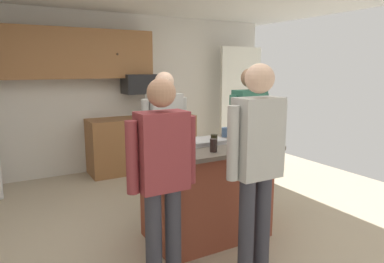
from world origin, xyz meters
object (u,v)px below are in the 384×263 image
object	(u,v)px
microwave_over_range	(140,84)
glass_dark_ale	(161,144)
glass_pilsner	(213,145)
kitchen_island	(206,190)
mug_ceramic_white	(243,138)
tumbler_amber	(214,142)
person_guest_by_door	(249,128)
person_host_foreground	(257,157)
person_guest_right	(165,133)
glass_short_whisky	(234,132)
person_guest_left	(163,170)
serving_tray	(204,141)
mug_blue_stoneware	(225,132)

from	to	relation	value
microwave_over_range	glass_dark_ale	bearing A→B (deg)	-107.39
microwave_over_range	glass_pilsner	distance (m)	2.94
kitchen_island	mug_ceramic_white	bearing A→B (deg)	-14.33
glass_pilsner	tumbler_amber	distance (m)	0.14
person_guest_by_door	glass_pilsner	size ratio (longest dim) A/B	14.14
microwave_over_range	kitchen_island	world-z (taller)	microwave_over_range
microwave_over_range	person_host_foreground	xyz separation A→B (m)	(-0.34, -3.39, -0.43)
person_guest_right	person_host_foreground	world-z (taller)	person_host_foreground
glass_short_whisky	glass_dark_ale	xyz separation A→B (m)	(-0.91, -0.10, -0.01)
person_host_foreground	tumbler_amber	size ratio (longest dim) A/B	13.07
person_guest_by_door	person_guest_left	distance (m)	1.84
person_guest_left	serving_tray	world-z (taller)	person_guest_left
person_host_foreground	person_guest_right	bearing A→B (deg)	4.00
glass_dark_ale	mug_ceramic_white	distance (m)	0.88
person_guest_right	tumbler_amber	distance (m)	0.93
person_guest_right	mug_ceramic_white	size ratio (longest dim) A/B	13.91
person_guest_by_door	serving_tray	world-z (taller)	person_guest_by_door
person_guest_left	glass_dark_ale	world-z (taller)	person_guest_left
person_host_foreground	glass_dark_ale	world-z (taller)	person_host_foreground
tumbler_amber	glass_dark_ale	distance (m)	0.50
person_guest_by_door	mug_blue_stoneware	world-z (taller)	person_guest_by_door
microwave_over_range	person_guest_left	size ratio (longest dim) A/B	0.34
serving_tray	person_host_foreground	bearing A→B (deg)	-91.68
person_guest_left	mug_blue_stoneware	bearing A→B (deg)	-1.23
glass_pilsner	person_guest_left	bearing A→B (deg)	-157.17
glass_dark_ale	kitchen_island	bearing A→B (deg)	-0.34
mug_ceramic_white	serving_tray	size ratio (longest dim) A/B	0.27
person_host_foreground	kitchen_island	bearing A→B (deg)	0.00
person_guest_left	glass_pilsner	distance (m)	0.69
glass_pilsner	glass_dark_ale	xyz separation A→B (m)	(-0.40, 0.27, 0.00)
person_guest_left	glass_pilsner	size ratio (longest dim) A/B	13.61
serving_tray	mug_ceramic_white	bearing A→B (deg)	-25.98
person_guest_by_door	person_host_foreground	world-z (taller)	person_host_foreground
glass_dark_ale	serving_tray	size ratio (longest dim) A/B	0.28
glass_short_whisky	mug_blue_stoneware	xyz separation A→B (m)	(-0.01, 0.15, -0.02)
glass_short_whisky	glass_pilsner	bearing A→B (deg)	-143.92
kitchen_island	person_guest_by_door	size ratio (longest dim) A/B	0.76
kitchen_island	serving_tray	size ratio (longest dim) A/B	2.97
glass_short_whisky	glass_dark_ale	world-z (taller)	glass_short_whisky
kitchen_island	serving_tray	world-z (taller)	serving_tray
kitchen_island	glass_dark_ale	xyz separation A→B (m)	(-0.49, 0.00, 0.54)
tumbler_amber	glass_dark_ale	world-z (taller)	tumbler_amber
microwave_over_range	person_guest_right	world-z (taller)	person_guest_right
glass_pilsner	glass_short_whisky	world-z (taller)	glass_short_whisky
microwave_over_range	person_guest_right	size ratio (longest dim) A/B	0.33
microwave_over_range	mug_ceramic_white	distance (m)	2.75
glass_dark_ale	mug_blue_stoneware	bearing A→B (deg)	15.83
glass_dark_ale	serving_tray	world-z (taller)	glass_dark_ale
microwave_over_range	glass_pilsner	bearing A→B (deg)	-98.26
person_guest_right	mug_blue_stoneware	distance (m)	0.72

